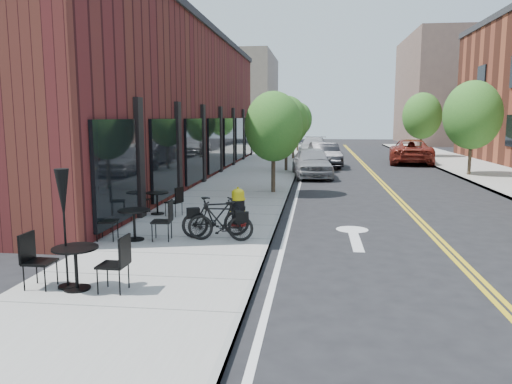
{
  "coord_description": "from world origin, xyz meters",
  "views": [
    {
      "loc": [
        1.03,
        -9.86,
        2.94
      ],
      "look_at": [
        -0.54,
        3.02,
        1.0
      ],
      "focal_mm": 35.0,
      "sensor_mm": 36.0,
      "label": 1
    }
  ],
  "objects_px": {
    "bistro_set_c": "(157,200)",
    "parked_car_c": "(314,146)",
    "bicycle_left": "(220,221)",
    "parked_car_a": "(312,162)",
    "parked_car_b": "(324,155)",
    "parked_car_far": "(411,151)",
    "bistro_set_a": "(76,262)",
    "bistro_set_b": "(134,220)",
    "fire_hydrant": "(238,207)",
    "bicycle_right": "(216,217)",
    "patio_umbrella": "(63,203)"
  },
  "relations": [
    {
      "from": "bistro_set_a",
      "to": "bicycle_right",
      "type": "bearing_deg",
      "value": 68.96
    },
    {
      "from": "bistro_set_a",
      "to": "parked_car_far",
      "type": "distance_m",
      "value": 27.39
    },
    {
      "from": "bistro_set_c",
      "to": "parked_car_a",
      "type": "relative_size",
      "value": 0.36
    },
    {
      "from": "parked_car_b",
      "to": "parked_car_far",
      "type": "xyz_separation_m",
      "value": [
        5.55,
        2.95,
        0.05
      ]
    },
    {
      "from": "bicycle_right",
      "to": "parked_car_far",
      "type": "xyz_separation_m",
      "value": [
        8.36,
        21.65,
        0.17
      ]
    },
    {
      "from": "bistro_set_a",
      "to": "patio_umbrella",
      "type": "height_order",
      "value": "patio_umbrella"
    },
    {
      "from": "bicycle_left",
      "to": "bistro_set_a",
      "type": "xyz_separation_m",
      "value": [
        -1.73,
        -3.55,
        0.01
      ]
    },
    {
      "from": "parked_car_a",
      "to": "parked_car_far",
      "type": "relative_size",
      "value": 0.78
    },
    {
      "from": "bistro_set_c",
      "to": "parked_car_c",
      "type": "bearing_deg",
      "value": 98.25
    },
    {
      "from": "fire_hydrant",
      "to": "bicycle_left",
      "type": "relative_size",
      "value": 0.66
    },
    {
      "from": "bistro_set_c",
      "to": "parked_car_b",
      "type": "distance_m",
      "value": 16.9
    },
    {
      "from": "bistro_set_c",
      "to": "patio_umbrella",
      "type": "distance_m",
      "value": 6.49
    },
    {
      "from": "fire_hydrant",
      "to": "parked_car_a",
      "type": "relative_size",
      "value": 0.23
    },
    {
      "from": "parked_car_a",
      "to": "bistro_set_a",
      "type": "bearing_deg",
      "value": -108.68
    },
    {
      "from": "bistro_set_b",
      "to": "parked_car_a",
      "type": "relative_size",
      "value": 0.4
    },
    {
      "from": "parked_car_c",
      "to": "parked_car_b",
      "type": "bearing_deg",
      "value": -82.88
    },
    {
      "from": "fire_hydrant",
      "to": "patio_umbrella",
      "type": "distance_m",
      "value": 5.61
    },
    {
      "from": "bicycle_left",
      "to": "bistro_set_a",
      "type": "height_order",
      "value": "bistro_set_a"
    },
    {
      "from": "fire_hydrant",
      "to": "parked_car_c",
      "type": "relative_size",
      "value": 0.2
    },
    {
      "from": "bicycle_left",
      "to": "parked_car_a",
      "type": "relative_size",
      "value": 0.35
    },
    {
      "from": "parked_car_a",
      "to": "fire_hydrant",
      "type": "bearing_deg",
      "value": -105.12
    },
    {
      "from": "bicycle_right",
      "to": "parked_car_c",
      "type": "height_order",
      "value": "parked_car_c"
    },
    {
      "from": "fire_hydrant",
      "to": "parked_car_far",
      "type": "distance_m",
      "value": 21.86
    },
    {
      "from": "fire_hydrant",
      "to": "parked_car_c",
      "type": "height_order",
      "value": "parked_car_c"
    },
    {
      "from": "parked_car_c",
      "to": "parked_car_far",
      "type": "xyz_separation_m",
      "value": [
        6.24,
        -5.79,
        0.05
      ]
    },
    {
      "from": "fire_hydrant",
      "to": "parked_car_b",
      "type": "height_order",
      "value": "parked_car_b"
    },
    {
      "from": "patio_umbrella",
      "to": "bistro_set_c",
      "type": "bearing_deg",
      "value": 94.68
    },
    {
      "from": "bicycle_left",
      "to": "parked_car_b",
      "type": "relative_size",
      "value": 0.35
    },
    {
      "from": "fire_hydrant",
      "to": "parked_car_b",
      "type": "xyz_separation_m",
      "value": [
        2.49,
        17.38,
        0.13
      ]
    },
    {
      "from": "bicycle_right",
      "to": "parked_car_b",
      "type": "height_order",
      "value": "parked_car_b"
    },
    {
      "from": "fire_hydrant",
      "to": "bistro_set_a",
      "type": "height_order",
      "value": "fire_hydrant"
    },
    {
      "from": "fire_hydrant",
      "to": "parked_car_c",
      "type": "xyz_separation_m",
      "value": [
        1.79,
        26.12,
        0.13
      ]
    },
    {
      "from": "fire_hydrant",
      "to": "bistro_set_b",
      "type": "bearing_deg",
      "value": -138.47
    },
    {
      "from": "bistro_set_c",
      "to": "parked_car_far",
      "type": "height_order",
      "value": "parked_car_far"
    },
    {
      "from": "parked_car_c",
      "to": "parked_car_far",
      "type": "bearing_deg",
      "value": -40.27
    },
    {
      "from": "bistro_set_c",
      "to": "parked_car_c",
      "type": "distance_m",
      "value": 25.24
    },
    {
      "from": "bistro_set_a",
      "to": "bistro_set_b",
      "type": "bearing_deg",
      "value": 95.35
    },
    {
      "from": "bistro_set_a",
      "to": "parked_car_c",
      "type": "relative_size",
      "value": 0.34
    },
    {
      "from": "bistro_set_a",
      "to": "parked_car_c",
      "type": "xyz_separation_m",
      "value": [
        3.68,
        31.32,
        0.15
      ]
    },
    {
      "from": "bistro_set_a",
      "to": "patio_umbrella",
      "type": "distance_m",
      "value": 0.99
    },
    {
      "from": "parked_car_c",
      "to": "bistro_set_a",
      "type": "bearing_deg",
      "value": -94.12
    },
    {
      "from": "bicycle_right",
      "to": "bistro_set_a",
      "type": "bearing_deg",
      "value": 136.63
    },
    {
      "from": "bistro_set_b",
      "to": "parked_car_c",
      "type": "bearing_deg",
      "value": 76.48
    },
    {
      "from": "bistro_set_b",
      "to": "bicycle_right",
      "type": "bearing_deg",
      "value": 10.31
    },
    {
      "from": "bicycle_right",
      "to": "parked_car_c",
      "type": "distance_m",
      "value": 27.52
    },
    {
      "from": "parked_car_far",
      "to": "bicycle_right",
      "type": "bearing_deg",
      "value": 76.31
    },
    {
      "from": "bistro_set_a",
      "to": "bistro_set_b",
      "type": "xyz_separation_m",
      "value": [
        -0.26,
        3.36,
        -0.0
      ]
    },
    {
      "from": "patio_umbrella",
      "to": "parked_car_far",
      "type": "height_order",
      "value": "patio_umbrella"
    },
    {
      "from": "parked_car_far",
      "to": "fire_hydrant",
      "type": "bearing_deg",
      "value": 75.85
    },
    {
      "from": "bicycle_right",
      "to": "patio_umbrella",
      "type": "height_order",
      "value": "patio_umbrella"
    }
  ]
}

